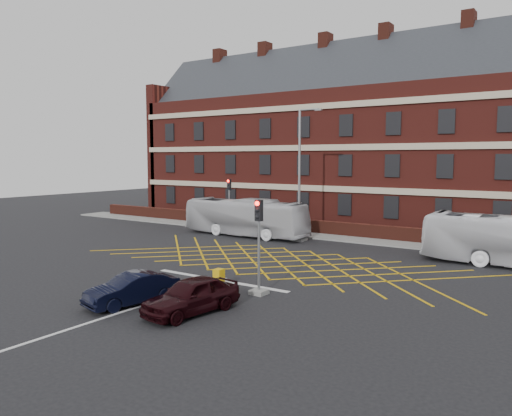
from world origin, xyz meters
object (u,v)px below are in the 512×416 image
Objects in this scene: traffic_light_near at (259,256)px; traffic_light_far at (229,208)px; direction_signs at (200,211)px; car_navy at (132,289)px; bus_left at (245,217)px; car_maroon at (191,295)px; street_lamp at (300,195)px; utility_cabinet at (219,278)px.

traffic_light_far is (-14.07, 16.32, 0.00)m from traffic_light_near.
direction_signs is at bearing 137.02° from traffic_light_near.
traffic_light_near reaches higher than car_navy.
bus_left is 19.78m from car_maroon.
traffic_light_far is at bearing 163.72° from street_lamp.
street_lamp reaches higher than car_navy.
street_lamp is (-4.99, 17.63, 2.65)m from car_maroon.
street_lamp reaches higher than bus_left.
traffic_light_near reaches higher than car_maroon.
direction_signs is (-13.44, 20.09, 0.73)m from car_navy.
car_navy is (6.80, -17.73, -0.82)m from bus_left.
utility_cabinet is (1.32, 4.17, -0.20)m from car_navy.
car_navy is 18.45m from street_lamp.
traffic_light_near is at bearing -42.98° from direction_signs.
car_maroon is at bearing -74.21° from street_lamp.
direction_signs is 21.73m from utility_cabinet.
bus_left is 2.67× the size of car_navy.
direction_signs is (-11.32, 1.96, -1.99)m from street_lamp.
direction_signs is 2.46× the size of utility_cabinet.
car_navy is at bearing -107.63° from utility_cabinet.
utility_cabinet is (14.76, -15.92, -0.93)m from direction_signs.
street_lamp reaches higher than traffic_light_far.
street_lamp is at bearing 112.20° from traffic_light_near.
bus_left is at bearing 127.50° from traffic_light_near.
car_navy is at bearing -83.32° from street_lamp.
street_lamp is 4.37× the size of direction_signs.
car_maroon is 1.91× the size of direction_signs.
utility_cabinet is at bearing 85.65° from car_navy.
traffic_light_near reaches higher than utility_cabinet.
utility_cabinet is (-1.54, 3.67, -0.27)m from car_maroon.
bus_left is at bearing -19.50° from direction_signs.
traffic_light_near is at bearing 2.55° from utility_cabinet.
street_lamp is at bearing -9.82° from direction_signs.
car_navy is 0.41× the size of street_lamp.
traffic_light_near is 23.21m from direction_signs.
car_maroon is 3.99m from utility_cabinet.
car_maroon reaches higher than utility_cabinet.
bus_left is 2.51× the size of car_maroon.
direction_signs is at bearing -170.29° from traffic_light_far.
car_navy is 5.65m from traffic_light_near.
car_navy is 23.15m from traffic_light_far.
traffic_light_far is at bearing 9.71° from direction_signs.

